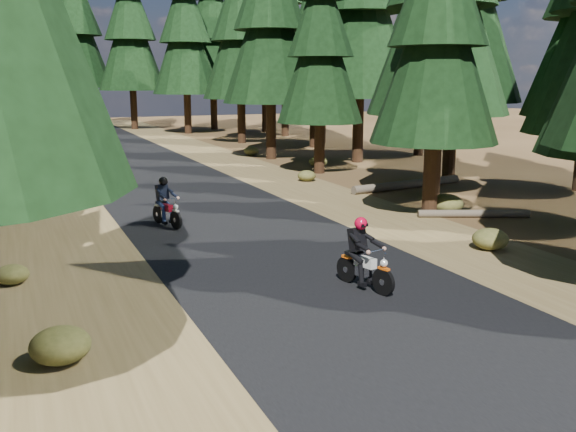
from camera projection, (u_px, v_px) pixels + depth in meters
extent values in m
plane|color=#453018|center=(316.00, 281.00, 13.49)|extent=(120.00, 120.00, 0.00)
cube|color=black|center=(238.00, 230.00, 17.97)|extent=(6.00, 100.00, 0.01)
cube|color=brown|center=(66.00, 247.00, 16.19)|extent=(3.20, 100.00, 0.01)
cube|color=brown|center=(380.00, 216.00, 19.76)|extent=(3.20, 100.00, 0.01)
cylinder|color=black|center=(432.00, 143.00, 19.39)|extent=(0.48, 0.48, 4.52)
cone|color=black|center=(437.00, 46.00, 18.79)|extent=(3.84, 3.84, 5.65)
cylinder|color=black|center=(436.00, 114.00, 22.72)|extent=(0.53, 0.53, 5.84)
cone|color=black|center=(441.00, 7.00, 21.96)|extent=(4.96, 4.96, 7.30)
cylinder|color=black|center=(452.00, 102.00, 26.44)|extent=(0.56, 0.56, 6.43)
cone|color=black|center=(457.00, 0.00, 25.60)|extent=(5.47, 5.47, 8.04)
cylinder|color=black|center=(320.00, 122.00, 28.35)|extent=(0.48, 0.48, 4.51)
cone|color=black|center=(320.00, 57.00, 27.75)|extent=(3.83, 3.83, 5.64)
cone|color=black|center=(321.00, 8.00, 27.32)|extent=(2.93, 2.93, 4.06)
cylinder|color=black|center=(359.00, 97.00, 31.95)|extent=(0.56, 0.56, 6.47)
cone|color=black|center=(361.00, 13.00, 31.10)|extent=(5.50, 5.50, 8.09)
cylinder|color=black|center=(271.00, 103.00, 33.27)|extent=(0.53, 0.53, 5.83)
cone|color=black|center=(270.00, 30.00, 32.50)|extent=(4.95, 4.95, 7.29)
cylinder|color=black|center=(314.00, 109.00, 39.14)|extent=(0.48, 0.48, 4.61)
cone|color=black|center=(314.00, 61.00, 38.53)|extent=(3.92, 3.92, 5.77)
cone|color=black|center=(314.00, 25.00, 38.10)|extent=(3.00, 3.00, 4.15)
cylinder|color=black|center=(241.00, 98.00, 41.61)|extent=(0.53, 0.53, 5.76)
cone|color=black|center=(240.00, 41.00, 40.85)|extent=(4.90, 4.90, 7.21)
cylinder|color=black|center=(285.00, 97.00, 46.74)|extent=(0.53, 0.53, 5.66)
cone|color=black|center=(285.00, 47.00, 45.99)|extent=(4.81, 4.81, 7.07)
cone|color=black|center=(285.00, 10.00, 45.46)|extent=(3.68, 3.68, 5.09)
cylinder|color=black|center=(322.00, 97.00, 41.23)|extent=(0.54, 0.54, 6.00)
cone|color=black|center=(323.00, 36.00, 40.44)|extent=(5.10, 5.10, 7.50)
cylinder|color=black|center=(420.00, 104.00, 34.87)|extent=(0.52, 0.52, 5.60)
cone|color=black|center=(423.00, 37.00, 34.14)|extent=(4.76, 4.76, 7.00)
cylinder|color=black|center=(187.00, 94.00, 48.77)|extent=(0.54, 0.54, 6.00)
cone|color=black|center=(185.00, 43.00, 47.98)|extent=(5.10, 5.10, 7.50)
cone|color=black|center=(184.00, 5.00, 47.41)|extent=(3.90, 3.90, 5.40)
cylinder|color=black|center=(213.00, 90.00, 52.58)|extent=(0.56, 0.56, 6.40)
cone|color=black|center=(212.00, 40.00, 51.74)|extent=(5.44, 5.44, 8.00)
cone|color=black|center=(211.00, 2.00, 51.13)|extent=(4.16, 4.16, 5.76)
cylinder|color=black|center=(29.00, 93.00, 49.87)|extent=(0.54, 0.54, 6.00)
cone|color=black|center=(25.00, 44.00, 49.08)|extent=(5.10, 5.10, 7.50)
cone|color=black|center=(22.00, 7.00, 48.51)|extent=(3.90, 3.90, 5.40)
cylinder|color=black|center=(133.00, 90.00, 52.94)|extent=(0.56, 0.56, 6.40)
cone|color=black|center=(130.00, 40.00, 52.10)|extent=(5.44, 5.44, 8.00)
cone|color=black|center=(129.00, 3.00, 51.49)|extent=(4.16, 4.16, 5.76)
cylinder|color=black|center=(78.00, 87.00, 54.03)|extent=(0.57, 0.57, 6.80)
cone|color=black|center=(75.00, 35.00, 53.14)|extent=(5.78, 5.78, 8.50)
cylinder|color=black|center=(265.00, 93.00, 50.20)|extent=(0.54, 0.54, 6.00)
cone|color=black|center=(265.00, 44.00, 49.41)|extent=(5.10, 5.10, 7.50)
cone|color=black|center=(265.00, 7.00, 48.84)|extent=(3.90, 3.90, 5.40)
cylinder|color=#4C4233|center=(408.00, 184.00, 24.76)|extent=(5.24, 1.11, 0.32)
cylinder|color=#4C4233|center=(474.00, 214.00, 19.59)|extent=(3.23, 1.57, 0.24)
ellipsoid|color=#474C1E|center=(12.00, 275.00, 13.23)|extent=(0.69, 0.69, 0.41)
ellipsoid|color=#474C1E|center=(307.00, 176.00, 26.48)|extent=(0.75, 0.75, 0.45)
ellipsoid|color=#474C1E|center=(27.00, 191.00, 23.03)|extent=(0.74, 0.74, 0.44)
ellipsoid|color=#474C1E|center=(252.00, 151.00, 35.28)|extent=(0.83, 0.83, 0.50)
ellipsoid|color=#474C1E|center=(318.00, 162.00, 30.61)|extent=(0.89, 0.89, 0.53)
ellipsoid|color=#474C1E|center=(60.00, 345.00, 9.57)|extent=(0.90, 0.90, 0.54)
ellipsoid|color=#474C1E|center=(490.00, 239.00, 15.90)|extent=(0.89, 0.89, 0.53)
ellipsoid|color=#474C1E|center=(447.00, 204.00, 20.11)|extent=(1.04, 1.04, 0.62)
cube|color=black|center=(365.00, 241.00, 12.77)|extent=(0.36, 0.27, 0.47)
sphere|color=#BB0727|center=(366.00, 225.00, 12.70)|extent=(0.32, 0.32, 0.26)
cube|color=black|center=(166.00, 193.00, 18.25)|extent=(0.36, 0.27, 0.46)
sphere|color=black|center=(165.00, 182.00, 18.18)|extent=(0.32, 0.32, 0.26)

